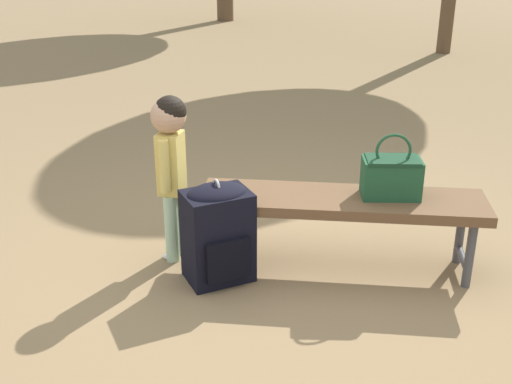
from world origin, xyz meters
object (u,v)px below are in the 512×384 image
at_px(park_bench, 342,206).
at_px(handbag, 391,175).
at_px(child_standing, 171,153).
at_px(backpack_large, 218,230).

height_order(park_bench, handbag, handbag).
distance_m(handbag, child_standing, 1.24).
relative_size(park_bench, child_standing, 1.62).
bearing_deg(park_bench, child_standing, 0.14).
relative_size(park_bench, backpack_large, 2.67).
height_order(handbag, backpack_large, handbag).
relative_size(handbag, child_standing, 0.37).
relative_size(park_bench, handbag, 4.37).
xyz_separation_m(park_bench, child_standing, (0.98, 0.00, 0.27)).
bearing_deg(park_bench, backpack_large, 17.79).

